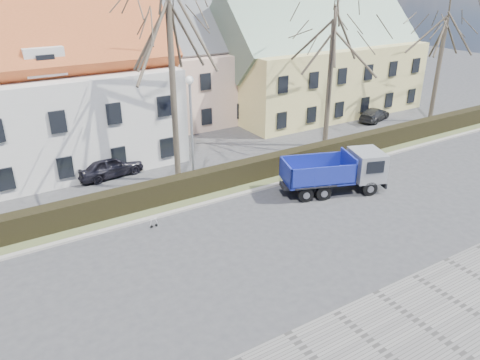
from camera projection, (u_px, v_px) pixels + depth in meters
ground at (286, 229)px, 23.59m from camera, size 120.00×120.00×0.00m
sidewalk_near at (427, 329)px, 16.98m from camera, size 80.00×5.00×0.08m
curb_far at (238, 195)px, 27.14m from camera, size 80.00×0.30×0.12m
grass_strip at (224, 185)px, 28.39m from camera, size 80.00×3.00×0.10m
hedge at (226, 177)px, 27.99m from camera, size 60.00×0.90×1.30m
building_pink at (183, 74)px, 39.41m from camera, size 10.80×8.80×8.00m
building_yellow at (316, 63)px, 42.75m from camera, size 18.80×10.80×8.50m
tree_1 at (172, 79)px, 26.65m from camera, size 9.20×9.20×12.65m
tree_2 at (330, 72)px, 32.76m from camera, size 8.00×8.00×11.00m
tree_3 at (440, 60)px, 38.64m from camera, size 7.60×7.60×10.45m
dump_truck at (330, 173)px, 27.12m from camera, size 6.59×4.24×2.47m
streetlight at (192, 133)px, 26.85m from camera, size 0.53×0.53×6.80m
cart_frame at (151, 223)px, 23.59m from camera, size 0.64×0.41×0.56m
parked_car_a at (109, 166)px, 29.47m from camera, size 4.35×2.14×1.43m
parked_car_b at (374, 114)px, 40.67m from camera, size 4.08×2.73×1.10m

